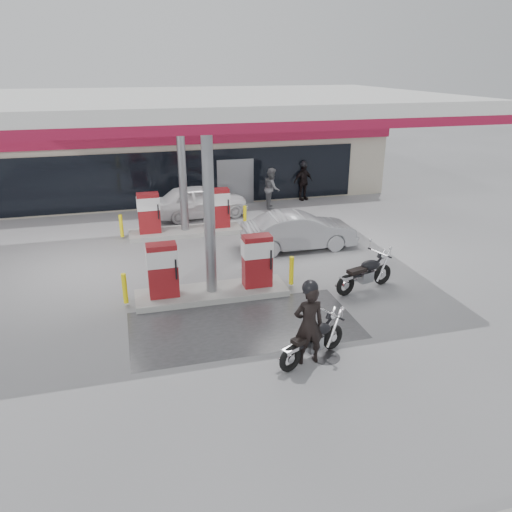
{
  "coord_description": "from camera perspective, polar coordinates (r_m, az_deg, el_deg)",
  "views": [
    {
      "loc": [
        -2.24,
        -11.38,
        6.55
      ],
      "look_at": [
        1.32,
        1.85,
        1.2
      ],
      "focal_mm": 35.0,
      "sensor_mm": 36.0,
      "label": 1
    }
  ],
  "objects": [
    {
      "name": "drain_cover",
      "position": [
        12.2,
        7.94,
        -11.35
      ],
      "size": [
        0.7,
        0.7,
        0.01
      ],
      "primitive_type": "cylinder",
      "color": "#38383A",
      "rests_on": "ground"
    },
    {
      "name": "store_building",
      "position": [
        27.78,
        -10.45,
        11.57
      ],
      "size": [
        22.0,
        8.22,
        4.0
      ],
      "color": "#BCB29D",
      "rests_on": "ground"
    },
    {
      "name": "ground",
      "position": [
        13.32,
        -3.47,
        -8.16
      ],
      "size": [
        90.0,
        90.0,
        0.0
      ],
      "primitive_type": "plane",
      "color": "gray",
      "rests_on": "ground"
    },
    {
      "name": "pump_island_far",
      "position": [
        20.36,
        -8.15,
        4.45
      ],
      "size": [
        5.14,
        1.3,
        1.78
      ],
      "color": "#9E9E99",
      "rests_on": "ground"
    },
    {
      "name": "wet_patch",
      "position": [
        13.41,
        -1.36,
        -7.9
      ],
      "size": [
        6.0,
        3.0,
        0.0
      ],
      "primitive_type": "cube",
      "color": "#4C4C4F",
      "rests_on": "ground"
    },
    {
      "name": "biker_walking",
      "position": [
        25.39,
        5.41,
        8.45
      ],
      "size": [
        1.17,
        0.72,
        1.86
      ],
      "primitive_type": "imported",
      "rotation": [
        0.0,
        0.0,
        0.26
      ],
      "color": "black",
      "rests_on": "ground"
    },
    {
      "name": "main_motorcycle",
      "position": [
        11.86,
        6.59,
        -9.63
      ],
      "size": [
        1.94,
        1.11,
        1.07
      ],
      "rotation": [
        0.0,
        0.0,
        0.45
      ],
      "color": "black",
      "rests_on": "ground"
    },
    {
      "name": "pump_island_near",
      "position": [
        14.77,
        -5.13,
        -2.05
      ],
      "size": [
        5.14,
        1.3,
        1.78
      ],
      "color": "#9E9E99",
      "rests_on": "ground"
    },
    {
      "name": "attendant",
      "position": [
        23.85,
        1.8,
        7.76
      ],
      "size": [
        0.9,
        1.06,
        1.92
      ],
      "primitive_type": "imported",
      "rotation": [
        0.0,
        0.0,
        1.37
      ],
      "color": "#5E5F63",
      "rests_on": "ground"
    },
    {
      "name": "biker_main",
      "position": [
        11.48,
        6.04,
        -7.82
      ],
      "size": [
        0.72,
        0.48,
        1.95
      ],
      "primitive_type": "imported",
      "rotation": [
        0.0,
        0.0,
        3.13
      ],
      "color": "black",
      "rests_on": "ground"
    },
    {
      "name": "sedan_white",
      "position": [
        22.58,
        -6.43,
        6.26
      ],
      "size": [
        4.43,
        2.1,
        1.46
      ],
      "primitive_type": "imported",
      "rotation": [
        0.0,
        0.0,
        1.66
      ],
      "color": "white",
      "rests_on": "ground"
    },
    {
      "name": "hatchback_silver",
      "position": [
        18.58,
        4.97,
        2.86
      ],
      "size": [
        4.21,
        1.53,
        1.38
      ],
      "primitive_type": "imported",
      "rotation": [
        0.0,
        0.0,
        1.55
      ],
      "color": "#97989E",
      "rests_on": "ground"
    },
    {
      "name": "canopy",
      "position": [
        16.58,
        -7.6,
        16.73
      ],
      "size": [
        16.0,
        10.02,
        5.51
      ],
      "color": "silver",
      "rests_on": "ground"
    },
    {
      "name": "parked_motorcycle",
      "position": [
        15.57,
        12.41,
        -2.07
      ],
      "size": [
        2.14,
        0.96,
        1.13
      ],
      "rotation": [
        0.0,
        0.0,
        0.3
      ],
      "color": "black",
      "rests_on": "ground"
    }
  ]
}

